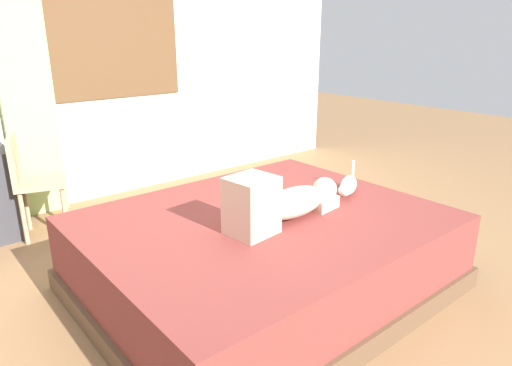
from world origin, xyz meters
TOP-DOWN VIEW (x-y plane):
  - ground_plane at (0.00, 0.00)m, footprint 16.00×16.00m
  - back_wall_with_window at (0.01, 2.51)m, footprint 6.40×0.14m
  - bed at (0.12, 0.03)m, footprint 2.21×1.81m
  - person_lying at (0.18, -0.08)m, footprint 0.94×0.35m
  - cat at (0.84, -0.05)m, footprint 0.32×0.23m
  - chair_by_desk at (-0.79, 1.87)m, footprint 0.48×0.48m
  - curtain_left at (-0.60, 2.40)m, footprint 0.44×0.06m

SIDE VIEW (x-z plane):
  - ground_plane at x=0.00m, z-range 0.00..0.00m
  - bed at x=0.12m, z-range 0.00..0.52m
  - chair_by_desk at x=-0.79m, z-range 0.08..0.94m
  - cat at x=0.84m, z-range 0.48..0.69m
  - person_lying at x=0.18m, z-range 0.46..0.80m
  - curtain_left at x=-0.60m, z-range 0.00..2.42m
  - back_wall_with_window at x=0.01m, z-range 0.01..2.91m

